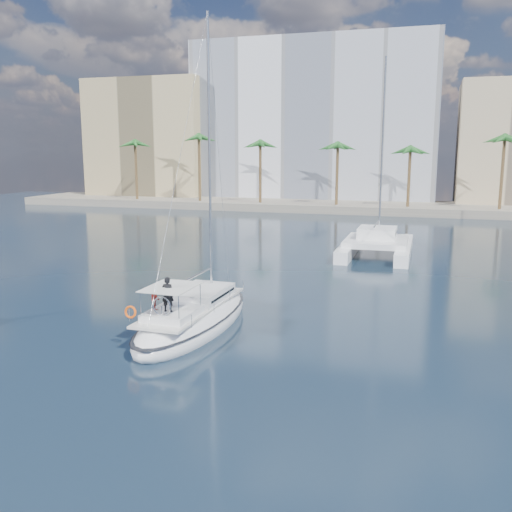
% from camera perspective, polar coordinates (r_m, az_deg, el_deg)
% --- Properties ---
extents(ground, '(160.00, 160.00, 0.00)m').
position_cam_1_polar(ground, '(32.44, 1.47, -6.47)').
color(ground, black).
rests_on(ground, ground).
extents(quay, '(120.00, 14.00, 1.20)m').
position_cam_1_polar(quay, '(91.69, 11.82, 4.81)').
color(quay, gray).
rests_on(quay, ground).
extents(building_modern, '(42.00, 16.00, 28.00)m').
position_cam_1_polar(building_modern, '(104.95, 6.04, 13.01)').
color(building_modern, white).
rests_on(building_modern, ground).
extents(building_tan_left, '(22.00, 14.00, 22.00)m').
position_cam_1_polar(building_tan_left, '(110.94, -10.11, 11.23)').
color(building_tan_left, tan).
rests_on(building_tan_left, ground).
extents(palm_left, '(3.60, 3.60, 12.30)m').
position_cam_1_polar(palm_left, '(96.63, -9.08, 10.94)').
color(palm_left, brown).
rests_on(palm_left, ground).
extents(palm_centre, '(3.60, 3.60, 12.30)m').
position_cam_1_polar(palm_centre, '(87.28, 11.81, 10.90)').
color(palm_centre, brown).
rests_on(palm_centre, ground).
extents(main_sloop, '(4.05, 11.93, 17.59)m').
position_cam_1_polar(main_sloop, '(31.14, -6.23, -6.24)').
color(main_sloop, white).
rests_on(main_sloop, ground).
extents(catamaran, '(6.18, 12.24, 17.77)m').
position_cam_1_polar(catamaran, '(53.36, 11.99, 1.36)').
color(catamaran, white).
rests_on(catamaran, ground).
extents(seagull, '(1.15, 0.50, 0.21)m').
position_cam_1_polar(seagull, '(34.51, -2.20, -4.56)').
color(seagull, silver).
rests_on(seagull, ground).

